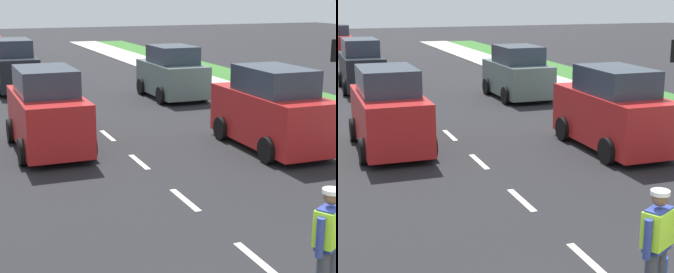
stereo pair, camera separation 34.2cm
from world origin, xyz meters
The scene contains 7 objects.
ground_plane centered at (0.00, 21.00, 0.00)m, with size 96.00×96.00×0.00m, color black.
lane_center_line centered at (0.00, 25.20, 0.00)m, with size 0.14×46.40×0.01m.
road_worker centered at (0.22, 1.23, 0.93)m, with size 0.64×0.60×1.67m.
car_oncoming_lead centered at (-1.93, 10.75, 1.05)m, with size 1.94×4.04×2.25m.
car_parked_far centered at (4.24, 17.10, 0.99)m, with size 2.05×3.84×2.14m.
car_oncoming_second centered at (-1.54, 21.39, 1.05)m, with size 1.90×4.39×2.25m.
car_parked_curbside centered at (3.84, 8.71, 1.05)m, with size 1.92×4.19×2.27m.
Camera 2 is at (-4.13, -4.86, 4.18)m, focal length 61.77 mm.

